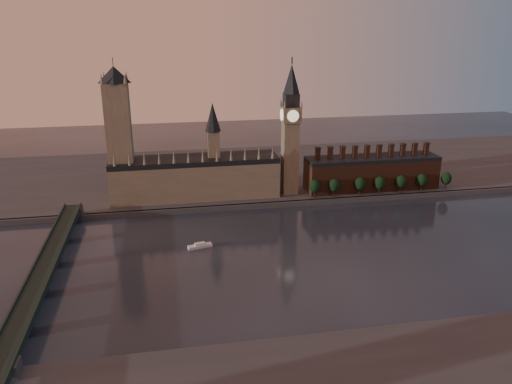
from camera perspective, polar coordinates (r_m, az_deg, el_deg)
ground at (r=307.51m, az=6.99°, el=-7.47°), size 900.00×900.00×0.00m
north_bank at (r=468.05m, az=0.57°, el=2.27°), size 900.00×182.00×4.00m
palace_of_westminster at (r=394.52m, az=-6.87°, el=1.92°), size 130.00×30.30×74.00m
victoria_tower at (r=386.30m, az=-15.40°, el=6.75°), size 24.00×24.00×108.00m
big_ben at (r=392.39m, az=3.96°, el=7.23°), size 15.00×15.00×107.00m
chimney_block at (r=424.29m, az=13.05°, el=2.24°), size 110.00×25.00×37.00m
embankment_tree_0 at (r=394.10m, az=6.73°, el=0.66°), size 8.60×8.60×14.88m
embankment_tree_1 at (r=398.29m, az=8.93°, el=0.76°), size 8.60×8.60×14.88m
embankment_tree_2 at (r=406.00m, az=11.81°, el=0.93°), size 8.60×8.60×14.88m
embankment_tree_3 at (r=411.40m, az=13.95°, el=1.01°), size 8.60×8.60×14.88m
embankment_tree_4 at (r=419.49m, az=16.24°, el=1.15°), size 8.60×8.60×14.88m
embankment_tree_5 at (r=428.69m, az=18.43°, el=1.31°), size 8.60×8.60×14.88m
embankment_tree_6 at (r=439.86m, az=20.91°, el=1.46°), size 8.60×8.60×14.88m
westminster_bridge at (r=297.43m, az=-22.96°, el=-8.30°), size 14.00×200.00×11.55m
river_boat at (r=319.94m, az=-6.42°, el=-6.12°), size 16.04×7.65×3.09m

